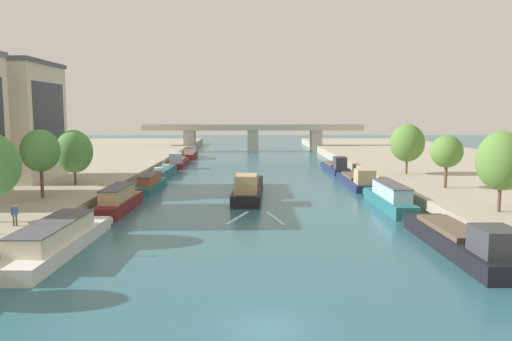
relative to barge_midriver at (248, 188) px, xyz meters
name	(u,v)px	position (x,y,z in m)	size (l,w,h in m)	color
ground_plane	(266,328)	(0.94, -36.69, -1.00)	(400.00, 400.00, 0.00)	#2D6070
quay_left	(37,172)	(-33.44, 18.31, -0.16)	(36.00, 170.00, 1.68)	#A89E89
quay_right	(470,171)	(35.32, 18.31, -0.16)	(36.00, 170.00, 1.68)	#A89E89
barge_midriver	(248,188)	(0.00, 0.00, 0.00)	(4.00, 18.57, 3.32)	black
wake_behind_barge	(256,218)	(0.79, -12.37, -0.99)	(5.59, 6.03, 0.03)	#A0CCD6
moored_boat_left_downstream	(58,239)	(-13.80, -23.90, 0.00)	(3.46, 15.99, 2.39)	silver
moored_boat_left_near	(119,200)	(-13.31, -8.87, 0.12)	(2.49, 11.77, 2.67)	maroon
moored_boat_left_lone	(151,183)	(-12.84, 4.98, -0.07)	(2.22, 11.90, 2.22)	#23666B
moored_boat_left_second	(163,172)	(-13.70, 18.99, -0.31)	(2.64, 12.43, 2.41)	#23666B
moored_boat_left_upstream	(178,162)	(-13.44, 33.73, -0.15)	(3.32, 14.54, 2.82)	maroon
moored_boat_left_midway	(190,153)	(-13.14, 50.19, 0.07)	(2.59, 12.41, 2.56)	maroon
moored_boat_right_end	(462,241)	(15.48, -24.47, -0.07)	(3.36, 16.05, 3.00)	black
moored_boat_right_lone	(389,197)	(15.03, -7.57, 0.14)	(2.40, 13.96, 2.73)	#23666B
moored_boat_right_upstream	(357,180)	(15.09, 8.26, -0.17)	(3.22, 15.40, 2.81)	#1E284C
moored_boat_right_midway	(335,167)	(14.86, 24.94, -0.14)	(2.74, 14.92, 2.94)	#1E284C
tree_left_nearest	(40,151)	(-20.46, -10.49, 5.39)	(3.76, 3.76, 6.81)	brown
tree_left_by_lamp	(74,152)	(-20.36, -1.54, 4.61)	(4.23, 4.23, 6.43)	brown
tree_right_distant	(502,161)	(21.50, -17.82, 5.05)	(4.13, 4.13, 6.90)	brown
tree_right_far	(447,152)	(22.22, -4.43, 4.78)	(3.52, 3.52, 5.93)	brown
tree_right_nearest	(407,143)	(21.82, 8.17, 4.97)	(4.65, 4.65, 6.87)	brown
bridge_far	(253,135)	(0.94, 68.03, 3.45)	(56.75, 4.40, 7.08)	#ADA899
person_on_quay	(15,214)	(-17.41, -22.65, 1.61)	(0.41, 0.39, 1.62)	#473D33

